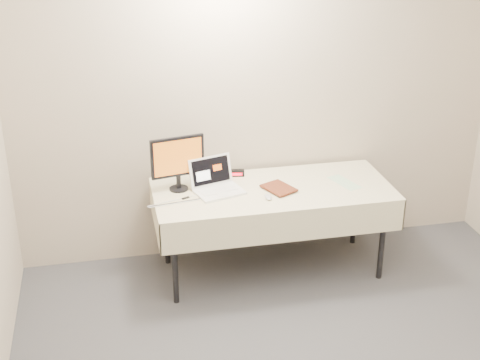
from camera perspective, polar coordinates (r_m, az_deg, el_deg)
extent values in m
cube|color=#C2B29C|center=(5.40, 1.73, 7.18)|extent=(4.00, 0.10, 2.70)
cylinder|color=black|center=(5.00, -5.58, -7.04)|extent=(0.04, 0.04, 0.69)
cylinder|color=black|center=(5.39, 12.05, -5.03)|extent=(0.04, 0.04, 0.69)
cylinder|color=black|center=(5.51, -6.33, -3.92)|extent=(0.04, 0.04, 0.69)
cylinder|color=black|center=(5.87, 9.79, -2.31)|extent=(0.04, 0.04, 0.69)
cube|color=gray|center=(5.22, 2.83, -1.01)|extent=(1.80, 0.75, 0.04)
cube|color=beige|center=(5.21, 2.83, -0.77)|extent=(1.86, 0.81, 0.01)
cube|color=beige|center=(4.92, 3.99, -4.06)|extent=(1.86, 0.01, 0.25)
cube|color=beige|center=(5.61, 1.77, -0.28)|extent=(1.86, 0.01, 0.25)
cube|color=beige|center=(5.12, -7.28, -2.98)|extent=(0.01, 0.81, 0.25)
cube|color=beige|center=(5.55, 12.09, -1.12)|extent=(0.01, 0.81, 0.25)
cube|color=white|center=(5.12, -1.77, -1.03)|extent=(0.41, 0.33, 0.02)
cube|color=white|center=(5.20, -2.54, 0.80)|extent=(0.36, 0.17, 0.22)
cube|color=black|center=(5.20, -2.54, 0.80)|extent=(0.31, 0.14, 0.19)
cylinder|color=black|center=(5.20, -5.25, -0.74)|extent=(0.17, 0.17, 0.01)
cube|color=black|center=(5.18, -5.27, -0.15)|extent=(0.03, 0.03, 0.10)
cube|color=black|center=(5.10, -5.36, 2.00)|extent=(0.42, 0.10, 0.31)
cube|color=orange|center=(5.10, -5.36, 2.00)|extent=(0.37, 0.07, 0.27)
imported|color=#9A3C1C|center=(5.08, 2.55, 0.17)|extent=(0.18, 0.10, 0.25)
cube|color=black|center=(5.41, -0.28, 0.61)|extent=(0.13, 0.07, 0.05)
cube|color=#FF0C22|center=(5.39, -0.26, 0.50)|extent=(0.08, 0.01, 0.02)
ellipsoid|color=#BBBBBE|center=(5.04, 2.41, -1.45)|extent=(0.05, 0.10, 0.03)
cube|color=#B8E7B8|center=(5.37, 8.90, -0.21)|extent=(0.21, 0.33, 0.00)
cube|color=black|center=(5.05, -4.67, -1.54)|extent=(0.06, 0.04, 0.01)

